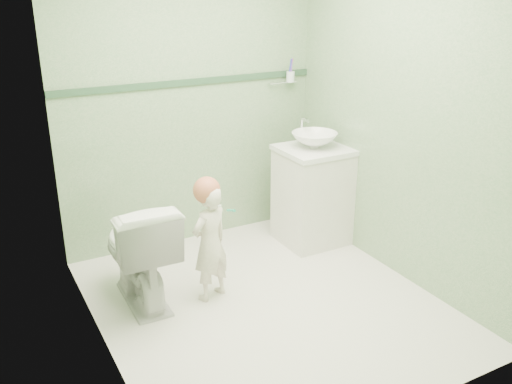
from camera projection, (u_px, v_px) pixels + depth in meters
ground at (266, 303)px, 3.91m from camera, size 2.50×2.50×0.00m
room_shell at (268, 136)px, 3.49m from camera, size 2.50×2.54×2.40m
trim_stripe at (190, 82)px, 4.45m from camera, size 2.20×0.02×0.05m
vanity at (312, 197)px, 4.72m from camera, size 0.52×0.50×0.80m
counter at (314, 150)px, 4.58m from camera, size 0.54×0.52×0.04m
basin at (314, 140)px, 4.55m from camera, size 0.37×0.37×0.13m
faucet at (302, 125)px, 4.67m from camera, size 0.03×0.13×0.18m
cup_holder at (290, 76)px, 4.81m from camera, size 0.26×0.07×0.21m
toilet at (139, 250)px, 3.83m from camera, size 0.45×0.76×0.77m
toddler at (210, 243)px, 3.85m from camera, size 0.35×0.29×0.83m
hair_cap at (207, 190)px, 3.74m from camera, size 0.19×0.19×0.19m
teal_toothbrush at (230, 210)px, 3.73m from camera, size 0.10×0.14×0.08m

